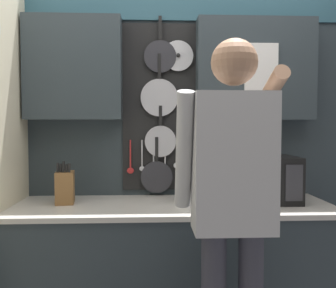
{
  "coord_description": "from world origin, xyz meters",
  "views": [
    {
      "loc": [
        -0.14,
        -2.31,
        1.38
      ],
      "look_at": [
        -0.02,
        0.21,
        1.26
      ],
      "focal_mm": 40.0,
      "sensor_mm": 36.0,
      "label": 1
    }
  ],
  "objects_px": {
    "microwave": "(258,179)",
    "person": "(233,190)",
    "utensil_crock": "(185,188)",
    "knife_block": "(65,187)"
  },
  "relations": [
    {
      "from": "utensil_crock",
      "to": "microwave",
      "type": "bearing_deg",
      "value": -0.34
    },
    {
      "from": "utensil_crock",
      "to": "person",
      "type": "relative_size",
      "value": 0.19
    },
    {
      "from": "knife_block",
      "to": "person",
      "type": "relative_size",
      "value": 0.15
    },
    {
      "from": "microwave",
      "to": "knife_block",
      "type": "relative_size",
      "value": 1.76
    },
    {
      "from": "utensil_crock",
      "to": "person",
      "type": "height_order",
      "value": "person"
    },
    {
      "from": "microwave",
      "to": "person",
      "type": "relative_size",
      "value": 0.27
    },
    {
      "from": "microwave",
      "to": "utensil_crock",
      "type": "xyz_separation_m",
      "value": [
        -0.47,
        0.0,
        -0.06
      ]
    },
    {
      "from": "knife_block",
      "to": "person",
      "type": "distance_m",
      "value": 1.11
    },
    {
      "from": "microwave",
      "to": "utensil_crock",
      "type": "bearing_deg",
      "value": 179.66
    },
    {
      "from": "microwave",
      "to": "person",
      "type": "distance_m",
      "value": 0.67
    }
  ]
}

